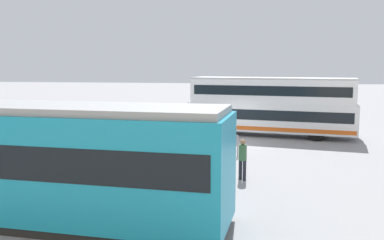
% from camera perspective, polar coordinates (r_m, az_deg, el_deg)
% --- Properties ---
extents(ground_plane, '(160.00, 160.00, 0.00)m').
position_cam_1_polar(ground_plane, '(25.11, 4.99, -3.02)').
color(ground_plane, gray).
extents(double_decker_bus, '(10.77, 4.49, 3.72)m').
position_cam_1_polar(double_decker_bus, '(27.76, 10.56, 1.86)').
color(double_decker_bus, white).
rests_on(double_decker_bus, ground).
extents(tram_yellow, '(12.23, 3.64, 3.42)m').
position_cam_1_polar(tram_yellow, '(13.39, -21.54, -5.00)').
color(tram_yellow, teal).
rests_on(tram_yellow, ground).
extents(pedestrian_near_railing, '(0.43, 0.43, 1.65)m').
position_cam_1_polar(pedestrian_near_railing, '(22.34, -3.82, -1.86)').
color(pedestrian_near_railing, black).
rests_on(pedestrian_near_railing, ground).
extents(pedestrian_crossing, '(0.45, 0.45, 1.63)m').
position_cam_1_polar(pedestrian_crossing, '(16.94, 6.78, -4.91)').
color(pedestrian_crossing, black).
rests_on(pedestrian_crossing, ground).
extents(pedestrian_railing, '(8.02, 0.89, 1.08)m').
position_cam_1_polar(pedestrian_railing, '(21.44, -4.61, -2.80)').
color(pedestrian_railing, gray).
rests_on(pedestrian_railing, ground).
extents(info_sign, '(1.01, 0.34, 2.36)m').
position_cam_1_polar(info_sign, '(22.93, -18.23, -0.26)').
color(info_sign, slate).
rests_on(info_sign, ground).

